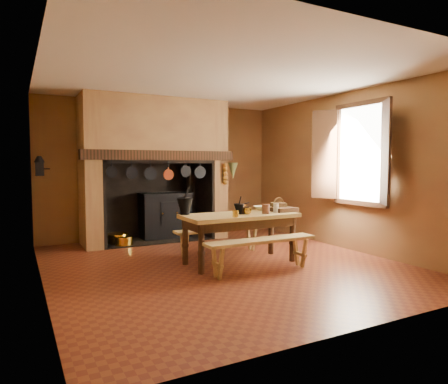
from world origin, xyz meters
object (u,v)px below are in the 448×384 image
at_px(iron_range, 166,215).
at_px(work_table, 240,222).
at_px(coffee_grinder, 244,209).
at_px(bench_front, 261,247).
at_px(wicker_basket, 279,206).
at_px(mixing_bowl, 263,208).

xyz_separation_m(iron_range, work_table, (0.31, -2.52, 0.16)).
xyz_separation_m(iron_range, coffee_grinder, (0.37, -2.54, 0.35)).
bearing_deg(bench_front, wicker_basket, 41.30).
height_order(iron_range, bench_front, iron_range).
height_order(iron_range, wicker_basket, iron_range).
distance_m(mixing_bowl, wicker_basket, 0.26).
height_order(work_table, wicker_basket, wicker_basket).
relative_size(iron_range, coffee_grinder, 9.05).
distance_m(coffee_grinder, mixing_bowl, 0.59).
distance_m(bench_front, mixing_bowl, 1.13).
relative_size(bench_front, wicker_basket, 6.82).
distance_m(work_table, coffee_grinder, 0.20).
bearing_deg(bench_front, coffee_grinder, 84.16).
bearing_deg(wicker_basket, iron_range, 121.06).
bearing_deg(iron_range, work_table, -82.95).
height_order(coffee_grinder, mixing_bowl, coffee_grinder).
height_order(iron_range, work_table, iron_range).
distance_m(bench_front, coffee_grinder, 0.75).
bearing_deg(bench_front, work_table, 90.00).
bearing_deg(iron_range, bench_front, -84.31).
bearing_deg(coffee_grinder, iron_range, 92.84).
bearing_deg(mixing_bowl, bench_front, -124.50).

